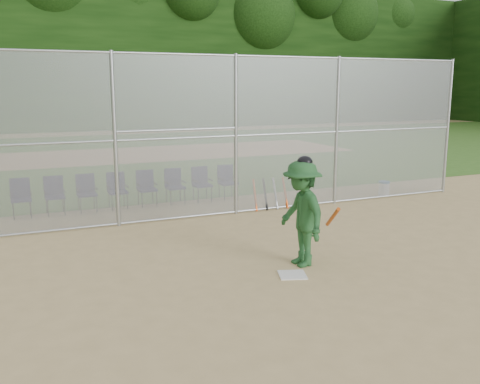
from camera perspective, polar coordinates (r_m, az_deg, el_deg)
name	(u,v)px	position (r m, az deg, el deg)	size (l,w,h in m)	color
ground	(301,284)	(9.05, 6.56, -9.70)	(100.00, 100.00, 0.00)	tan
grass_strip	(105,156)	(25.82, -14.20, 3.76)	(100.00, 100.00, 0.00)	#315D1C
dirt_patch_far	(105,156)	(25.82, -14.20, 3.76)	(24.00, 24.00, 0.00)	tan
backstop_fence	(198,134)	(13.05, -4.51, 6.14)	(16.09, 0.09, 4.00)	gray
treeline	(92,38)	(27.68, -15.52, 15.58)	(81.00, 60.00, 11.00)	black
home_plate	(292,275)	(9.40, 5.60, -8.78)	(0.46, 0.46, 0.02)	silver
batter_at_plate	(302,213)	(9.69, 6.59, -2.24)	(0.92, 1.39, 2.02)	#1F4F25
water_cooler	(384,188)	(16.58, 15.10, 0.40)	(0.33, 0.33, 0.42)	white
spare_bats	(270,194)	(14.18, 3.24, -0.20)	(0.96, 0.37, 0.84)	#D84C14
chair_0	(21,198)	(14.32, -22.32, -0.65)	(0.54, 0.52, 0.96)	#100F38
chair_1	(55,196)	(14.36, -19.15, -0.39)	(0.54, 0.52, 0.96)	#100F38
chair_2	(87,193)	(14.44, -16.00, -0.14)	(0.54, 0.52, 0.96)	#100F38
chair_3	(118,191)	(14.57, -12.91, 0.11)	(0.54, 0.52, 0.96)	#100F38
chair_4	(147,189)	(14.74, -9.87, 0.36)	(0.54, 0.52, 0.96)	#100F38
chair_5	(175,186)	(14.95, -6.91, 0.60)	(0.54, 0.52, 0.96)	#100F38
chair_6	(202,184)	(15.20, -4.04, 0.83)	(0.54, 0.52, 0.96)	#100F38
chair_7	(228,182)	(15.49, -1.27, 1.05)	(0.54, 0.52, 0.96)	#100F38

